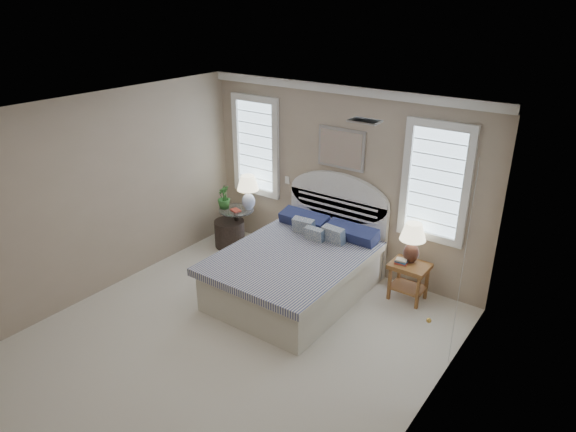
# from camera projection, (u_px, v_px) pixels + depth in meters

# --- Properties ---
(floor) EXTENTS (4.50, 5.00, 0.01)m
(floor) POSITION_uv_depth(u_px,v_px,m) (229.00, 343.00, 6.09)
(floor) COLOR silver
(floor) RESTS_ON ground
(ceiling) EXTENTS (4.50, 5.00, 0.01)m
(ceiling) POSITION_uv_depth(u_px,v_px,m) (217.00, 118.00, 5.01)
(ceiling) COLOR white
(ceiling) RESTS_ON wall_back
(wall_back) EXTENTS (4.50, 0.02, 2.70)m
(wall_back) POSITION_uv_depth(u_px,v_px,m) (341.00, 179.00, 7.41)
(wall_back) COLOR gray
(wall_back) RESTS_ON floor
(wall_left) EXTENTS (0.02, 5.00, 2.70)m
(wall_left) POSITION_uv_depth(u_px,v_px,m) (97.00, 197.00, 6.76)
(wall_left) COLOR gray
(wall_left) RESTS_ON floor
(wall_right) EXTENTS (0.02, 5.00, 2.70)m
(wall_right) POSITION_uv_depth(u_px,v_px,m) (421.00, 310.00, 4.34)
(wall_right) COLOR gray
(wall_right) RESTS_ON floor
(crown_molding) EXTENTS (4.50, 0.08, 0.12)m
(crown_molding) POSITION_uv_depth(u_px,v_px,m) (343.00, 89.00, 6.87)
(crown_molding) COLOR white
(crown_molding) RESTS_ON wall_back
(hvac_vent) EXTENTS (0.30, 0.20, 0.02)m
(hvac_vent) POSITION_uv_depth(u_px,v_px,m) (365.00, 121.00, 4.97)
(hvac_vent) COLOR #B2B2B2
(hvac_vent) RESTS_ON ceiling
(switch_plate) EXTENTS (0.08, 0.01, 0.12)m
(switch_plate) POSITION_uv_depth(u_px,v_px,m) (287.00, 180.00, 7.99)
(switch_plate) COLOR white
(switch_plate) RESTS_ON wall_back
(window_left) EXTENTS (0.90, 0.06, 1.60)m
(window_left) POSITION_uv_depth(u_px,v_px,m) (256.00, 146.00, 8.13)
(window_left) COLOR #C9E9FF
(window_left) RESTS_ON wall_back
(window_right) EXTENTS (0.90, 0.06, 1.60)m
(window_right) POSITION_uv_depth(u_px,v_px,m) (436.00, 183.00, 6.54)
(window_right) COLOR #C9E9FF
(window_right) RESTS_ON wall_back
(painting) EXTENTS (0.74, 0.04, 0.58)m
(painting) POSITION_uv_depth(u_px,v_px,m) (341.00, 149.00, 7.19)
(painting) COLOR silver
(painting) RESTS_ON wall_back
(closet_door) EXTENTS (0.02, 1.80, 2.40)m
(closet_door) POSITION_uv_depth(u_px,v_px,m) (463.00, 269.00, 5.30)
(closet_door) COLOR white
(closet_door) RESTS_ON floor
(bed) EXTENTS (1.72, 2.28, 1.47)m
(bed) POSITION_uv_depth(u_px,v_px,m) (299.00, 267.00, 7.02)
(bed) COLOR beige
(bed) RESTS_ON floor
(side_table_left) EXTENTS (0.56, 0.56, 0.63)m
(side_table_left) POSITION_uv_depth(u_px,v_px,m) (237.00, 223.00, 8.35)
(side_table_left) COLOR black
(side_table_left) RESTS_ON floor
(nightstand_right) EXTENTS (0.50, 0.40, 0.53)m
(nightstand_right) POSITION_uv_depth(u_px,v_px,m) (409.00, 274.00, 6.83)
(nightstand_right) COLOR brown
(nightstand_right) RESTS_ON floor
(floor_pot) EXTENTS (0.57, 0.57, 0.44)m
(floor_pot) POSITION_uv_depth(u_px,v_px,m) (230.00, 233.00, 8.37)
(floor_pot) COLOR black
(floor_pot) RESTS_ON floor
(lamp_left) EXTENTS (0.40, 0.40, 0.57)m
(lamp_left) POSITION_uv_depth(u_px,v_px,m) (248.00, 188.00, 8.14)
(lamp_left) COLOR white
(lamp_left) RESTS_ON side_table_left
(lamp_right) EXTENTS (0.41, 0.41, 0.56)m
(lamp_right) POSITION_uv_depth(u_px,v_px,m) (413.00, 238.00, 6.72)
(lamp_right) COLOR black
(lamp_right) RESTS_ON nightstand_right
(potted_plant) EXTENTS (0.27, 0.27, 0.37)m
(potted_plant) POSITION_uv_depth(u_px,v_px,m) (224.00, 197.00, 8.23)
(potted_plant) COLOR #346B2B
(potted_plant) RESTS_ON side_table_left
(books_left) EXTENTS (0.19, 0.16, 0.02)m
(books_left) POSITION_uv_depth(u_px,v_px,m) (236.00, 210.00, 8.19)
(books_left) COLOR #A63529
(books_left) RESTS_ON side_table_left
(books_right) EXTENTS (0.17, 0.14, 0.07)m
(books_right) POSITION_uv_depth(u_px,v_px,m) (401.00, 262.00, 6.78)
(books_right) COLOR #A63529
(books_right) RESTS_ON nightstand_right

